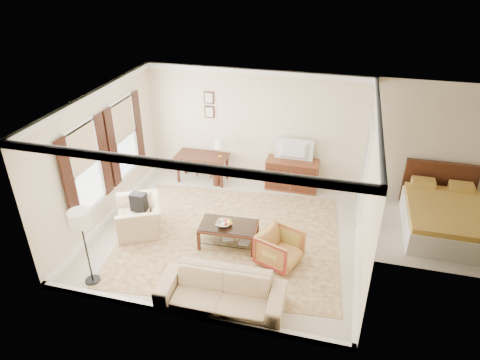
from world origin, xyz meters
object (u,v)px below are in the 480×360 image
at_px(striped_armchair, 280,247).
at_px(club_armchair, 139,212).
at_px(sideboard, 292,175).
at_px(coffee_table, 229,229).
at_px(sofa, 221,288).
at_px(tv, 294,144).
at_px(writing_desk, 202,159).

bearing_deg(striped_armchair, club_armchair, 104.94).
xyz_separation_m(sideboard, coffee_table, (-0.89, -2.62, -0.02)).
relative_size(club_armchair, sofa, 0.50).
bearing_deg(sofa, club_armchair, 142.04).
bearing_deg(tv, sideboard, -90.00).
relative_size(writing_desk, club_armchair, 1.24).
bearing_deg(tv, striped_armchair, 94.14).
height_order(sideboard, club_armchair, club_armchair).
distance_m(sideboard, striped_armchair, 2.94).
distance_m(sideboard, sofa, 4.35).
relative_size(writing_desk, coffee_table, 1.11).
bearing_deg(striped_armchair, tv, 24.97).
relative_size(writing_desk, sofa, 0.62).
xyz_separation_m(writing_desk, sofa, (1.75, -4.16, -0.20)).
relative_size(tv, striped_armchair, 1.18).
distance_m(club_armchair, sofa, 2.88).
relative_size(coffee_table, sofa, 0.56).
bearing_deg(sideboard, coffee_table, -108.79).
height_order(coffee_table, club_armchair, club_armchair).
height_order(club_armchair, sofa, club_armchair).
distance_m(sideboard, club_armchair, 3.88).
bearing_deg(club_armchair, sofa, 26.18).
bearing_deg(club_armchair, tv, 104.40).
height_order(writing_desk, striped_armchair, striped_armchair).
xyz_separation_m(tv, sofa, (-0.54, -4.29, -0.82)).
bearing_deg(club_armchair, writing_desk, 139.15).
bearing_deg(club_armchair, sideboard, 104.62).
xyz_separation_m(coffee_table, club_armchair, (-1.98, 0.01, 0.09)).
bearing_deg(tv, club_armchair, 42.06).
xyz_separation_m(tv, club_armchair, (-2.87, -2.59, -0.77)).
height_order(striped_armchair, club_armchair, club_armchair).
bearing_deg(sideboard, tv, -90.00).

